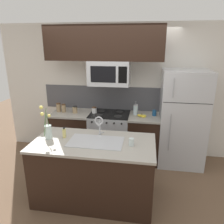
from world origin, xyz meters
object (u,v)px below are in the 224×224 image
Objects in this scene: storage_jar_tall at (59,107)px; french_press at (136,110)px; storage_jar_squat at (94,110)px; coffee_tin at (154,113)px; stove_range at (110,135)px; refrigerator at (182,119)px; banana_bunch at (142,116)px; flower_vase at (48,130)px; drinking_glass at (131,142)px; dish_soap_bottle at (64,133)px; microwave at (109,73)px; storage_jar_medium at (64,108)px; sink_faucet at (99,123)px; storage_jar_short at (75,109)px.

french_press is at bearing 2.11° from storage_jar_tall.
coffee_tin is (1.15, 0.05, -0.01)m from storage_jar_squat.
storage_jar_squat reaches higher than stove_range.
refrigerator is 0.75m from banana_bunch.
drinking_glass is at bearing -1.57° from flower_vase.
flower_vase is (-0.21, -0.07, 0.06)m from dish_soap_bottle.
drinking_glass is at bearing -57.17° from storage_jar_squat.
stove_range is 5.64× the size of dish_soap_bottle.
storage_jar_medium is (-0.92, 0.01, -0.71)m from microwave.
dish_soap_bottle is at bearing 173.87° from drinking_glass.
sink_faucet is at bearing -44.30° from storage_jar_tall.
drinking_glass is at bearing -67.56° from microwave.
storage_jar_squat is 1.18× the size of coffee_tin.
flower_vase reaches higher than french_press.
refrigerator reaches higher than dish_soap_bottle.
drinking_glass is (0.98, -0.11, -0.02)m from dish_soap_bottle.
french_press is (-0.12, 0.12, 0.08)m from banana_bunch.
banana_bunch is 0.19m from french_press.
storage_jar_squat reaches higher than drinking_glass.
stove_range is at bearing 90.16° from microwave.
french_press is (0.80, 0.06, 0.03)m from storage_jar_squat.
coffee_tin reaches higher than stove_range.
storage_jar_medium is at bearing -179.19° from stove_range.
coffee_tin is 0.23× the size of flower_vase.
microwave is 5.28× the size of storage_jar_short.
stove_range is 0.60m from storage_jar_squat.
storage_jar_tall reaches higher than storage_jar_short.
stove_range is 1.25× the size of microwave.
dish_soap_bottle is at bearing -78.98° from storage_jar_short.
flower_vase is at bearing -118.85° from microwave.
storage_jar_medium is at bearing 101.25° from flower_vase.
dish_soap_bottle is (-0.16, -1.17, 0.00)m from storage_jar_squat.
coffee_tin is (0.85, 0.07, -0.74)m from microwave.
banana_bunch is at bearing -2.20° from storage_jar_tall.
refrigerator is 2.41m from flower_vase.
storage_jar_medium is 1.77m from coffee_tin.
french_press is 0.55× the size of flower_vase.
storage_jar_tall is 1.35× the size of storage_jar_squat.
stove_range is 1.91× the size of flower_vase.
coffee_tin is 1.37m from drinking_glass.
banana_bunch is at bearing -1.31° from storage_jar_short.
french_press is at bearing 48.20° from flower_vase.
drinking_glass is at bearing -46.07° from storage_jar_short.
refrigerator is at bearing 0.83° from storage_jar_medium.
coffee_tin is (0.23, 0.11, 0.03)m from banana_bunch.
coffee_tin is at bearing 2.99° from storage_jar_short.
french_press is (0.49, 0.06, 0.55)m from stove_range.
dish_soap_bottle is at bearing -146.69° from refrigerator.
storage_jar_short is at bearing 178.69° from banana_bunch.
storage_jar_squat is at bearing 3.79° from storage_jar_short.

